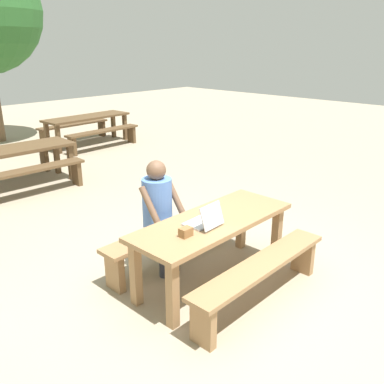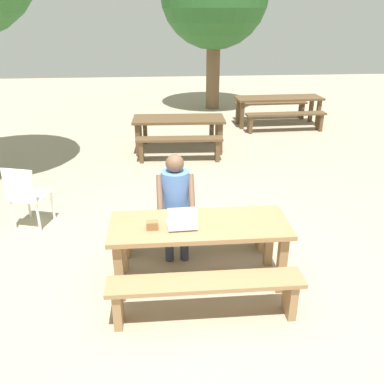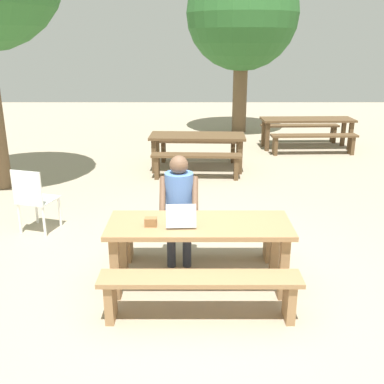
% 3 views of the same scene
% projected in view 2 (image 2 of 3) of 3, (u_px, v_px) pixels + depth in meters
% --- Properties ---
extents(ground_plane, '(30.00, 30.00, 0.00)m').
position_uv_depth(ground_plane, '(199.00, 280.00, 4.57)').
color(ground_plane, tan).
extents(picnic_table_front, '(1.88, 0.71, 0.72)m').
position_uv_depth(picnic_table_front, '(199.00, 233.00, 4.33)').
color(picnic_table_front, '#9E754C').
rests_on(picnic_table_front, ground).
extents(bench_near, '(1.86, 0.30, 0.45)m').
position_uv_depth(bench_near, '(206.00, 290.00, 3.88)').
color(bench_near, '#9E754C').
rests_on(bench_near, ground).
extents(bench_far, '(1.86, 0.30, 0.45)m').
position_uv_depth(bench_far, '(194.00, 227.00, 4.99)').
color(bench_far, '#9E754C').
rests_on(bench_far, ground).
extents(laptop, '(0.31, 0.33, 0.24)m').
position_uv_depth(laptop, '(182.00, 221.00, 4.20)').
color(laptop, silver).
rests_on(laptop, picnic_table_front).
extents(small_pouch, '(0.12, 0.09, 0.09)m').
position_uv_depth(small_pouch, '(152.00, 225.00, 4.15)').
color(small_pouch, olive).
rests_on(small_pouch, picnic_table_front).
extents(person_seated, '(0.44, 0.42, 1.28)m').
position_uv_depth(person_seated, '(176.00, 198.00, 4.78)').
color(person_seated, '#333847').
rests_on(person_seated, ground).
extents(plastic_chair, '(0.55, 0.55, 0.90)m').
position_uv_depth(plastic_chair, '(27.00, 195.00, 5.51)').
color(plastic_chair, white).
rests_on(plastic_chair, ground).
extents(picnic_table_mid, '(2.20, 0.76, 0.72)m').
position_uv_depth(picnic_table_mid, '(279.00, 101.00, 10.41)').
color(picnic_table_mid, brown).
rests_on(picnic_table_mid, ground).
extents(bench_mid_south, '(1.97, 0.37, 0.46)m').
position_uv_depth(bench_mid_south, '(286.00, 117.00, 9.95)').
color(bench_mid_south, brown).
rests_on(bench_mid_south, ground).
extents(bench_mid_north, '(1.97, 0.37, 0.46)m').
position_uv_depth(bench_mid_north, '(271.00, 106.00, 11.09)').
color(bench_mid_north, brown).
rests_on(bench_mid_north, ground).
extents(picnic_table_rear, '(1.91, 0.82, 0.71)m').
position_uv_depth(picnic_table_rear, '(179.00, 123.00, 8.48)').
color(picnic_table_rear, brown).
rests_on(picnic_table_rear, ground).
extents(bench_rear_south, '(1.70, 0.36, 0.48)m').
position_uv_depth(bench_rear_south, '(179.00, 144.00, 8.01)').
color(bench_rear_south, brown).
rests_on(bench_rear_south, ground).
extents(bench_rear_north, '(1.70, 0.36, 0.48)m').
position_uv_depth(bench_rear_north, '(178.00, 127.00, 9.16)').
color(bench_rear_north, brown).
rests_on(bench_rear_north, ground).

